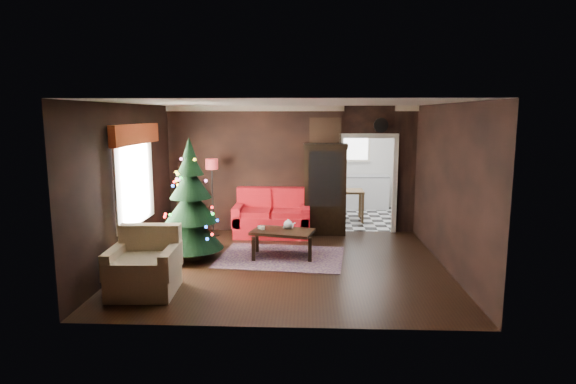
{
  "coord_description": "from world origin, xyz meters",
  "views": [
    {
      "loc": [
        0.39,
        -8.07,
        2.62
      ],
      "look_at": [
        0.0,
        0.9,
        1.15
      ],
      "focal_mm": 29.79,
      "sensor_mm": 36.0,
      "label": 1
    }
  ],
  "objects_px": {
    "floor_lamp": "(213,198)",
    "christmas_tree": "(191,202)",
    "curio_cabinet": "(325,191)",
    "armchair": "(144,263)",
    "wall_clock": "(381,125)",
    "loveseat": "(272,213)",
    "teapot": "(288,224)",
    "kitchen_table": "(349,205)",
    "coffee_table": "(283,243)"
  },
  "relations": [
    {
      "from": "curio_cabinet",
      "to": "wall_clock",
      "type": "relative_size",
      "value": 5.94
    },
    {
      "from": "teapot",
      "to": "kitchen_table",
      "type": "bearing_deg",
      "value": 66.07
    },
    {
      "from": "teapot",
      "to": "floor_lamp",
      "type": "bearing_deg",
      "value": 139.9
    },
    {
      "from": "curio_cabinet",
      "to": "coffee_table",
      "type": "distance_m",
      "value": 2.11
    },
    {
      "from": "loveseat",
      "to": "kitchen_table",
      "type": "xyz_separation_m",
      "value": [
        1.8,
        1.65,
        -0.12
      ]
    },
    {
      "from": "loveseat",
      "to": "teapot",
      "type": "height_order",
      "value": "loveseat"
    },
    {
      "from": "loveseat",
      "to": "christmas_tree",
      "type": "bearing_deg",
      "value": -127.26
    },
    {
      "from": "coffee_table",
      "to": "kitchen_table",
      "type": "distance_m",
      "value": 3.56
    },
    {
      "from": "armchair",
      "to": "floor_lamp",
      "type": "bearing_deg",
      "value": 81.64
    },
    {
      "from": "loveseat",
      "to": "teapot",
      "type": "distance_m",
      "value": 1.53
    },
    {
      "from": "wall_clock",
      "to": "christmas_tree",
      "type": "bearing_deg",
      "value": -149.76
    },
    {
      "from": "curio_cabinet",
      "to": "coffee_table",
      "type": "relative_size",
      "value": 1.73
    },
    {
      "from": "armchair",
      "to": "coffee_table",
      "type": "height_order",
      "value": "armchair"
    },
    {
      "from": "curio_cabinet",
      "to": "coffee_table",
      "type": "height_order",
      "value": "curio_cabinet"
    },
    {
      "from": "armchair",
      "to": "coffee_table",
      "type": "relative_size",
      "value": 0.9
    },
    {
      "from": "armchair",
      "to": "coffee_table",
      "type": "distance_m",
      "value": 2.71
    },
    {
      "from": "loveseat",
      "to": "wall_clock",
      "type": "distance_m",
      "value": 3.04
    },
    {
      "from": "floor_lamp",
      "to": "armchair",
      "type": "distance_m",
      "value": 3.47
    },
    {
      "from": "loveseat",
      "to": "armchair",
      "type": "height_order",
      "value": "loveseat"
    },
    {
      "from": "floor_lamp",
      "to": "christmas_tree",
      "type": "relative_size",
      "value": 0.78
    },
    {
      "from": "coffee_table",
      "to": "kitchen_table",
      "type": "height_order",
      "value": "kitchen_table"
    },
    {
      "from": "floor_lamp",
      "to": "teapot",
      "type": "xyz_separation_m",
      "value": [
        1.7,
        -1.43,
        -0.23
      ]
    },
    {
      "from": "curio_cabinet",
      "to": "kitchen_table",
      "type": "relative_size",
      "value": 2.53
    },
    {
      "from": "floor_lamp",
      "to": "coffee_table",
      "type": "relative_size",
      "value": 1.54
    },
    {
      "from": "floor_lamp",
      "to": "curio_cabinet",
      "type": "bearing_deg",
      "value": 6.06
    },
    {
      "from": "armchair",
      "to": "kitchen_table",
      "type": "distance_m",
      "value": 6.16
    },
    {
      "from": "armchair",
      "to": "teapot",
      "type": "bearing_deg",
      "value": 41.84
    },
    {
      "from": "floor_lamp",
      "to": "coffee_table",
      "type": "bearing_deg",
      "value": -44.08
    },
    {
      "from": "floor_lamp",
      "to": "christmas_tree",
      "type": "height_order",
      "value": "christmas_tree"
    },
    {
      "from": "teapot",
      "to": "wall_clock",
      "type": "distance_m",
      "value": 3.23
    },
    {
      "from": "loveseat",
      "to": "wall_clock",
      "type": "bearing_deg",
      "value": 9.66
    },
    {
      "from": "curio_cabinet",
      "to": "armchair",
      "type": "bearing_deg",
      "value": -126.86
    },
    {
      "from": "curio_cabinet",
      "to": "floor_lamp",
      "type": "distance_m",
      "value": 2.45
    },
    {
      "from": "wall_clock",
      "to": "loveseat",
      "type": "bearing_deg",
      "value": -170.34
    },
    {
      "from": "floor_lamp",
      "to": "armchair",
      "type": "relative_size",
      "value": 1.71
    },
    {
      "from": "curio_cabinet",
      "to": "kitchen_table",
      "type": "distance_m",
      "value": 1.67
    },
    {
      "from": "christmas_tree",
      "to": "wall_clock",
      "type": "xyz_separation_m",
      "value": [
        3.68,
        2.14,
        1.33
      ]
    },
    {
      "from": "christmas_tree",
      "to": "curio_cabinet",
      "type": "bearing_deg",
      "value": 38.41
    },
    {
      "from": "curio_cabinet",
      "to": "loveseat",
      "type": "bearing_deg",
      "value": -169.17
    },
    {
      "from": "coffee_table",
      "to": "curio_cabinet",
      "type": "bearing_deg",
      "value": 65.28
    },
    {
      "from": "wall_clock",
      "to": "teapot",
      "type": "bearing_deg",
      "value": -135.98
    },
    {
      "from": "loveseat",
      "to": "floor_lamp",
      "type": "relative_size",
      "value": 1.01
    },
    {
      "from": "floor_lamp",
      "to": "armchair",
      "type": "xyz_separation_m",
      "value": [
        -0.34,
        -3.44,
        -0.37
      ]
    },
    {
      "from": "christmas_tree",
      "to": "floor_lamp",
      "type": "bearing_deg",
      "value": 88.54
    },
    {
      "from": "loveseat",
      "to": "armchair",
      "type": "xyz_separation_m",
      "value": [
        -1.62,
        -3.48,
        -0.04
      ]
    },
    {
      "from": "curio_cabinet",
      "to": "teapot",
      "type": "bearing_deg",
      "value": -113.49
    },
    {
      "from": "christmas_tree",
      "to": "coffee_table",
      "type": "height_order",
      "value": "christmas_tree"
    },
    {
      "from": "armchair",
      "to": "wall_clock",
      "type": "height_order",
      "value": "wall_clock"
    },
    {
      "from": "christmas_tree",
      "to": "kitchen_table",
      "type": "bearing_deg",
      "value": 47.35
    },
    {
      "from": "curio_cabinet",
      "to": "armchair",
      "type": "height_order",
      "value": "curio_cabinet"
    }
  ]
}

